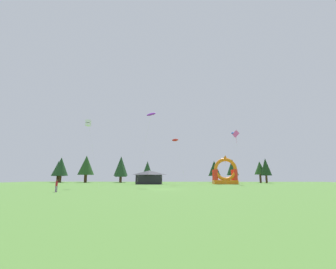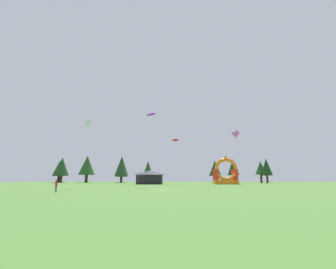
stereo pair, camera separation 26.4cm
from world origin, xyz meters
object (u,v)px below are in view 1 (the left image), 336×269
kite_pink_diamond (236,135)px  kite_purple_parafoil (151,114)px  kite_orange_diamond (226,158)px  inflatable_blue_arch (225,175)px  kite_blue_parafoil (233,133)px  festival_tent (149,177)px  kite_red_parafoil (175,140)px  kite_white_box (88,123)px  person_near_camera (57,185)px

kite_pink_diamond → kite_purple_parafoil: 20.25m
kite_orange_diamond → inflatable_blue_arch: size_ratio=1.06×
kite_blue_parafoil → inflatable_blue_arch: size_ratio=1.96×
kite_pink_diamond → festival_tent: bearing=152.9°
kite_pink_diamond → kite_red_parafoil: (-13.98, 5.70, -0.22)m
kite_pink_diamond → inflatable_blue_arch: kite_pink_diamond is taller
kite_white_box → inflatable_blue_arch: size_ratio=1.75×
inflatable_blue_arch → kite_blue_parafoil: bearing=-66.0°
kite_orange_diamond → person_near_camera: size_ratio=4.78×
kite_pink_diamond → kite_blue_parafoil: (1.45, 8.90, 2.01)m
kite_blue_parafoil → kite_purple_parafoil: bearing=-140.8°
kite_white_box → inflatable_blue_arch: kite_white_box is taller
kite_purple_parafoil → festival_tent: (-2.43, 18.19, -12.46)m
kite_purple_parafoil → kite_blue_parafoil: kite_purple_parafoil is taller
kite_orange_diamond → person_near_camera: bearing=-130.1°
person_near_camera → festival_tent: bearing=-116.7°
person_near_camera → festival_tent: size_ratio=0.23×
kite_purple_parafoil → kite_pink_diamond: bearing=21.8°
kite_white_box → inflatable_blue_arch: bearing=39.1°
kite_orange_diamond → inflatable_blue_arch: bearing=89.9°
kite_blue_parafoil → person_near_camera: (-30.39, -31.34, -12.41)m
kite_orange_diamond → kite_red_parafoil: size_ratio=0.65×
kite_red_parafoil → kite_blue_parafoil: size_ratio=0.83×
kite_red_parafoil → person_near_camera: size_ratio=7.39×
kite_blue_parafoil → kite_red_parafoil: bearing=-168.3°
kite_white_box → kite_purple_parafoil: bearing=18.0°
kite_pink_diamond → kite_red_parafoil: size_ratio=1.05×
kite_white_box → inflatable_blue_arch: 39.17m
kite_orange_diamond → person_near_camera: kite_orange_diamond is taller
person_near_camera → inflatable_blue_arch: (28.59, 35.38, 1.53)m
kite_red_parafoil → kite_orange_diamond: bearing=22.9°
kite_blue_parafoil → inflatable_blue_arch: bearing=114.0°
kite_purple_parafoil → inflatable_blue_arch: 29.79m
kite_orange_diamond → kite_blue_parafoil: bearing=-54.7°
kite_red_parafoil → kite_pink_diamond: bearing=-22.2°
festival_tent → kite_red_parafoil: bearing=-35.7°
festival_tent → kite_pink_diamond: bearing=-27.1°
inflatable_blue_arch → kite_white_box: bearing=-140.9°
kite_pink_diamond → person_near_camera: 38.07m
person_near_camera → inflatable_blue_arch: inflatable_blue_arch is taller
kite_red_parafoil → festival_tent: (-7.05, 5.06, -9.27)m
kite_orange_diamond → kite_purple_parafoil: (-18.24, -18.88, 7.42)m
kite_orange_diamond → festival_tent: 21.29m
inflatable_blue_arch → festival_tent: bearing=-174.0°
festival_tent → kite_orange_diamond: bearing=1.9°
festival_tent → kite_blue_parafoil: bearing=-4.7°
kite_white_box → kite_blue_parafoil: (31.31, 19.98, 1.58)m
kite_blue_parafoil → inflatable_blue_arch: (-1.80, 4.04, -10.88)m
person_near_camera → festival_tent: (7.91, 33.21, 0.90)m
kite_orange_diamond → kite_purple_parafoil: 27.28m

